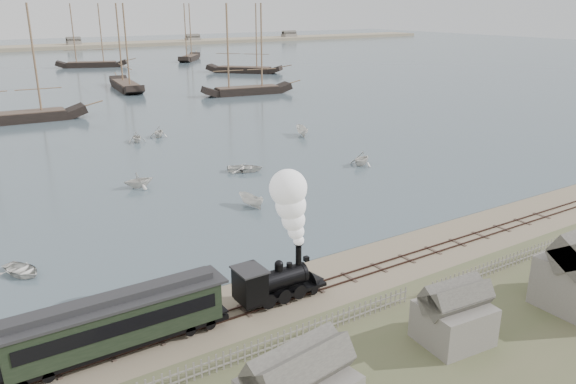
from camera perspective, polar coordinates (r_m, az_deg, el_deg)
ground at (r=43.45m, az=2.48°, el=-8.32°), size 600.00×600.00×0.00m
harbor_water at (r=203.72m, az=-26.87°, el=11.10°), size 600.00×336.00×0.06m
rail_track at (r=42.00m, az=4.08°, el=-9.29°), size 120.00×1.80×0.16m
picket_fence_west at (r=35.28m, az=0.34°, el=-15.25°), size 19.00×0.10×1.20m
picket_fence_east at (r=46.82m, az=20.73°, el=-7.53°), size 15.00×0.10×1.20m
shed_mid at (r=37.01m, az=16.28°, el=-14.31°), size 4.00×3.50×3.60m
locomotive at (r=38.49m, az=0.21°, el=-5.22°), size 7.13×2.66×8.89m
passenger_coach at (r=35.07m, az=-17.05°, el=-12.39°), size 13.48×2.60×3.27m
beached_dinghy at (r=37.98m, az=-20.65°, el=-13.19°), size 4.03×4.63×0.80m
rowboat_0 at (r=47.58m, az=-25.43°, el=-7.17°), size 4.36×3.88×0.75m
rowboat_1 at (r=64.92m, az=-14.93°, el=1.19°), size 2.97×3.42×1.76m
rowboat_2 at (r=57.01m, az=-3.80°, el=-0.88°), size 3.50×1.99×1.28m
rowboat_3 at (r=69.13m, az=-4.39°, el=2.45°), size 4.93×5.36×0.91m
rowboat_4 at (r=72.19m, az=7.48°, el=3.41°), size 3.95×4.21×1.79m
rowboat_5 at (r=88.01m, az=1.42°, el=6.21°), size 4.15×2.69×1.50m
rowboat_7 at (r=86.69m, az=-15.12°, el=5.41°), size 3.35×3.01×1.58m
rowboat_8 at (r=89.45m, az=-13.01°, el=5.99°), size 4.08×3.96×1.64m
schooner_2 at (r=107.87m, az=-26.45°, el=11.59°), size 23.08×6.62×20.00m
schooner_3 at (r=141.77m, az=-16.45°, el=13.96°), size 7.37×22.11×20.00m
schooner_4 at (r=129.07m, az=-4.24°, el=14.26°), size 21.23×7.93×20.00m
schooner_5 at (r=171.73m, az=-4.56°, el=15.31°), size 19.77×19.89×20.00m
schooner_8 at (r=197.17m, az=-19.60°, el=14.76°), size 22.32×12.23×20.00m
schooner_9 at (r=212.87m, az=-10.11°, el=15.71°), size 15.37×18.54×20.00m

